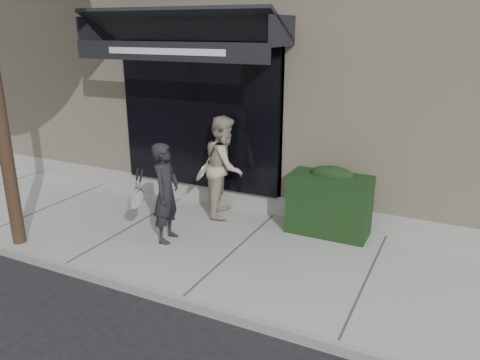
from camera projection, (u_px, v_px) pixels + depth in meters
The scene contains 7 objects.
ground at pixel (236, 256), 7.24m from camera, with size 80.00×80.00×0.00m, color black.
sidewalk at pixel (236, 252), 7.22m from camera, with size 20.00×3.00×0.12m, color gray.
curb at pixel (181, 302), 5.90m from camera, with size 20.00×0.10×0.14m, color gray.
building_facade at pixel (333, 57), 10.63m from camera, with size 14.30×8.04×5.64m.
hedge at pixel (330, 202), 7.64m from camera, with size 1.30×0.70×1.14m.
pedestrian_front at pixel (166, 193), 7.28m from camera, with size 0.73×0.81×1.59m.
pedestrian_back at pixel (225, 166), 8.30m from camera, with size 0.92×1.05×1.81m.
Camera 1 is at (2.93, -5.82, 3.36)m, focal length 35.00 mm.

